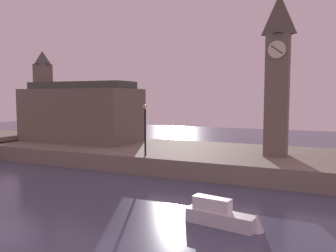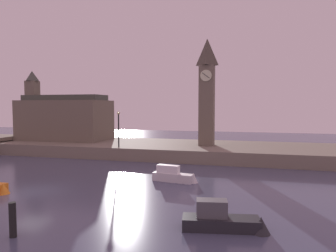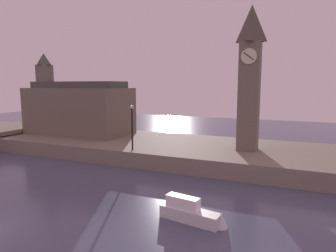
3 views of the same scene
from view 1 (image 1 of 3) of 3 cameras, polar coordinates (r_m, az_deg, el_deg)
name	(u,v)px [view 1 (image 1 of 3)]	position (r m, az deg, el deg)	size (l,w,h in m)	color
far_embankment	(163,155)	(34.26, -0.76, -4.79)	(70.00, 12.00, 1.50)	slate
clock_tower	(278,73)	(30.50, 17.70, 8.40)	(2.04, 2.10, 13.48)	#6B6051
parliament_hall	(80,112)	(40.49, -14.37, 2.27)	(12.92, 6.74, 10.39)	#6B6051
streetlamp	(145,124)	(29.20, -3.80, 0.29)	(0.36, 0.36, 4.35)	black
boat_ferry_white	(224,216)	(18.08, 9.21, -14.50)	(4.09, 1.45, 1.46)	silver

